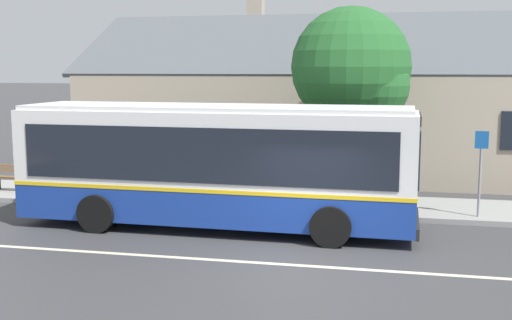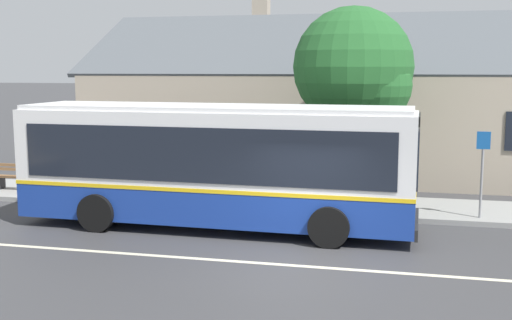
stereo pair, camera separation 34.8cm
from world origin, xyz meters
The scene contains 8 objects.
ground_plane centered at (0.00, 0.00, 0.00)m, with size 300.00×300.00×0.00m, color #38383A.
sidewalk_far centered at (0.00, 6.00, 0.07)m, with size 60.00×3.00×0.15m, color gray.
lane_divider_stripe centered at (0.00, 0.00, 0.00)m, with size 60.00×0.16×0.01m, color beige.
community_building centered at (2.88, 14.39, 2.12)m, with size 26.81×10.48×7.55m.
transit_bus centered at (-2.68, 2.90, 1.75)m, with size 10.55×2.91×3.27m.
bench_by_building centered at (-10.55, 5.61, 0.57)m, with size 1.62×0.51×0.94m.
street_tree_primary centered at (0.67, 6.84, 4.15)m, with size 3.72×3.72×6.14m.
bus_stop_sign centered at (4.27, 4.99, 1.64)m, with size 0.36×0.07×2.40m.
Camera 1 is at (1.90, -13.32, 4.25)m, focal length 45.00 mm.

